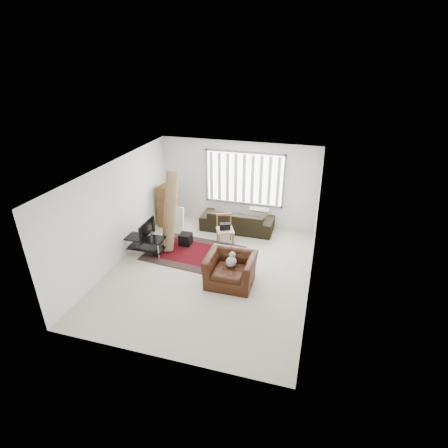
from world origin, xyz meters
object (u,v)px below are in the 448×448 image
object	(u,v)px
sofa	(237,217)
armchair	(231,267)
moving_boxes	(168,208)
side_chair	(225,229)
tv_stand	(146,242)

from	to	relation	value
sofa	armchair	bearing A→B (deg)	100.72
moving_boxes	side_chair	size ratio (longest dim) A/B	1.51
side_chair	armchair	distance (m)	1.96
sofa	moving_boxes	bearing A→B (deg)	7.97
tv_stand	moving_boxes	world-z (taller)	moving_boxes
side_chair	sofa	bearing A→B (deg)	57.50
sofa	side_chair	bearing A→B (deg)	82.42
moving_boxes	side_chair	bearing A→B (deg)	-17.66
sofa	side_chair	xyz separation A→B (m)	(-0.13, -0.98, 0.06)
sofa	side_chair	distance (m)	0.99
sofa	tv_stand	bearing A→B (deg)	46.24
moving_boxes	armchair	xyz separation A→B (m)	(2.75, -2.50, -0.19)
side_chair	armchair	xyz separation A→B (m)	(0.66, -1.84, -0.06)
tv_stand	moving_boxes	bearing A→B (deg)	94.43
moving_boxes	armchair	distance (m)	3.72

